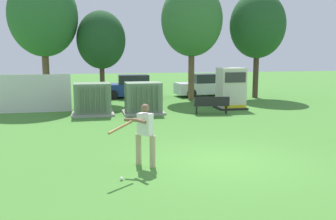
% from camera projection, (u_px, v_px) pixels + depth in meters
% --- Properties ---
extents(ground_plane, '(96.00, 96.00, 0.00)m').
position_uv_depth(ground_plane, '(225.00, 161.00, 10.58)').
color(ground_plane, '#478433').
extents(fence_panel, '(4.80, 0.12, 2.00)m').
position_uv_depth(fence_panel, '(24.00, 94.00, 19.04)').
color(fence_panel, silver).
rests_on(fence_panel, ground).
extents(transformer_west, '(2.10, 1.70, 1.62)m').
position_uv_depth(transformer_west, '(93.00, 99.00, 18.42)').
color(transformer_west, '#9E9B93').
rests_on(transformer_west, ground).
extents(transformer_mid_west, '(2.10, 1.70, 1.62)m').
position_uv_depth(transformer_mid_west, '(143.00, 98.00, 18.84)').
color(transformer_mid_west, '#9E9B93').
rests_on(transformer_mid_west, ground).
extents(generator_enclosure, '(1.60, 1.40, 2.30)m').
position_uv_depth(generator_enclosure, '(231.00, 89.00, 20.42)').
color(generator_enclosure, '#262626').
rests_on(generator_enclosure, ground).
extents(park_bench, '(1.84, 0.71, 0.92)m').
position_uv_depth(park_bench, '(212.00, 104.00, 18.64)').
color(park_bench, black).
rests_on(park_bench, ground).
extents(batter, '(1.32, 1.31, 1.74)m').
position_uv_depth(batter, '(144.00, 132.00, 9.94)').
color(batter, tan).
rests_on(batter, ground).
extents(sports_ball, '(0.09, 0.09, 0.09)m').
position_uv_depth(sports_ball, '(122.00, 179.00, 8.95)').
color(sports_ball, white).
rests_on(sports_ball, ground).
extents(tree_left, '(4.01, 4.01, 7.66)m').
position_uv_depth(tree_left, '(43.00, 16.00, 21.32)').
color(tree_left, brown).
rests_on(tree_left, ground).
extents(tree_center_left, '(2.97, 2.97, 5.68)m').
position_uv_depth(tree_center_left, '(101.00, 40.00, 22.30)').
color(tree_center_left, '#4C3828').
rests_on(tree_center_left, ground).
extents(tree_center_right, '(4.00, 4.00, 7.65)m').
position_uv_depth(tree_center_right, '(192.00, 20.00, 23.66)').
color(tree_center_right, brown).
rests_on(tree_center_right, ground).
extents(tree_right, '(3.82, 3.82, 7.29)m').
position_uv_depth(tree_right, '(258.00, 25.00, 25.07)').
color(tree_right, '#4C3828').
rests_on(tree_right, ground).
extents(parked_car_leftmost, '(4.27, 2.05, 1.62)m').
position_uv_depth(parked_car_leftmost, '(132.00, 87.00, 25.65)').
color(parked_car_leftmost, navy).
rests_on(parked_car_leftmost, ground).
extents(parked_car_left_of_center, '(4.33, 2.19, 1.62)m').
position_uv_depth(parked_car_left_of_center, '(205.00, 86.00, 26.68)').
color(parked_car_left_of_center, silver).
rests_on(parked_car_left_of_center, ground).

